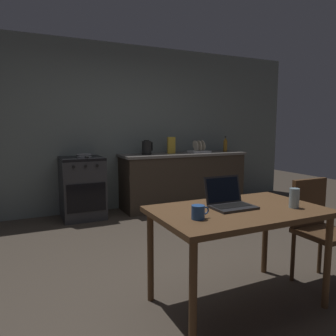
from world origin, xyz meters
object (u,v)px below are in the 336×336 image
Objects in this scene: dining_table at (238,219)px; electric_kettle at (147,148)px; cereal_box at (171,145)px; laptop at (230,201)px; dish_rack at (199,150)px; drinking_glass at (294,198)px; coffee_mug at (198,212)px; bottle at (225,144)px; stove_oven at (82,188)px; chair at (318,224)px; frying_pan at (84,155)px.

electric_kettle is at bearing 81.75° from dining_table.
cereal_box reaches higher than electric_kettle.
laptop is 3.17m from dish_rack.
laptop reaches higher than drinking_glass.
laptop is 2.51× the size of coffee_mug.
bottle reaches higher than cereal_box.
cereal_box reaches higher than dish_rack.
dining_table is 9.92× the size of coffee_mug.
stove_oven is 0.72× the size of dining_table.
dining_table is 0.14m from laptop.
bottle is (1.48, -0.05, 0.02)m from electric_kettle.
stove_oven is 7.13× the size of coffee_mug.
laptop is at bearing -107.49° from cereal_box.
bottle is at bearing 58.26° from chair.
electric_kettle is 0.85× the size of bottle.
drinking_glass reaches higher than coffee_mug.
coffee_mug is 0.37× the size of dish_rack.
drinking_glass is (0.42, -0.22, 0.03)m from laptop.
laptop is (-0.03, 0.07, 0.12)m from dining_table.
dish_rack is at bearing 50.05° from laptop.
bottle is at bearing -1.93° from electric_kettle.
dining_table is 5.47× the size of electric_kettle.
dish_rack reaches higher than laptop.
laptop is at bearing -116.66° from dish_rack.
dining_table is at bearing -78.76° from frying_pan.
frying_pan reaches higher than stove_oven.
stove_oven is at bearing 101.88° from dining_table.
dining_table is 0.45m from drinking_glass.
laptop is 2.87m from electric_kettle.
dish_rack is at bearing 174.42° from bottle.
chair is at bearing -90.31° from cereal_box.
stove_oven reaches higher than dining_table.
laptop is at bearing 114.32° from dining_table.
frying_pan is at bearing -34.76° from stove_oven.
electric_kettle is at bearing 74.59° from coffee_mug.
bottle reaches higher than drinking_glass.
dining_table is at bearing 158.51° from drinking_glass.
electric_kettle is at bearing 1.71° from frying_pan.
cereal_box is at bearing 176.13° from bottle.
laptop is 3.39m from bottle.
bottle reaches higher than dish_rack.
chair is at bearing 0.05° from dining_table.
laptop is 0.94× the size of dish_rack.
chair is 0.93m from laptop.
stove_oven is at bearing -179.86° from electric_kettle.
frying_pan reaches higher than chair.
dining_table is at bearing -78.98° from laptop.
stove_oven is 2.84× the size of laptop.
electric_kettle is 3.12m from coffee_mug.
cereal_box is 0.80× the size of dish_rack.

